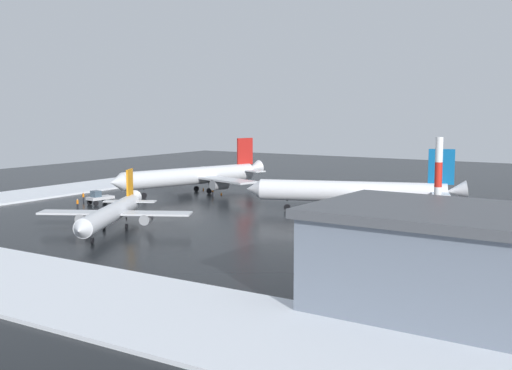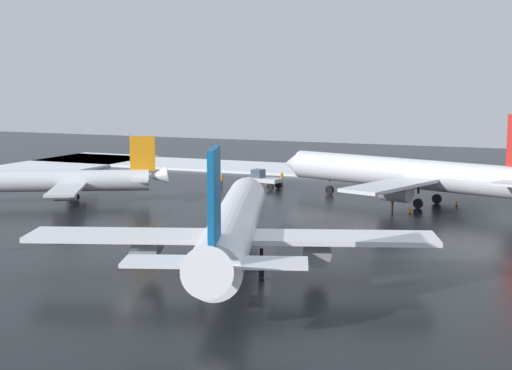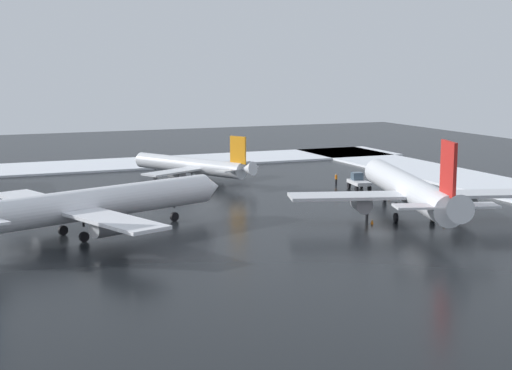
% 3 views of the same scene
% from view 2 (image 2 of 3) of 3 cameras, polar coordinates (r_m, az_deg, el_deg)
% --- Properties ---
extents(ground_plane, '(240.00, 240.00, 0.00)m').
position_cam_2_polar(ground_plane, '(58.14, -9.05, -6.71)').
color(ground_plane, black).
extents(snow_bank_left, '(14.00, 116.00, 0.36)m').
position_cam_2_polar(snow_bank_left, '(119.28, 8.34, 0.86)').
color(snow_bank_left, white).
rests_on(snow_bank_left, ground_plane).
extents(airplane_foreground_jet, '(29.57, 35.11, 10.67)m').
position_cam_2_polar(airplane_foreground_jet, '(91.71, 11.24, 0.81)').
color(airplane_foreground_jet, silver).
rests_on(airplane_foreground_jet, ground_plane).
extents(airplane_parked_portside, '(20.41, 23.92, 7.72)m').
position_cam_2_polar(airplane_parked_portside, '(93.96, -14.05, 0.29)').
color(airplane_parked_portside, silver).
rests_on(airplane_parked_portside, ground_plane).
extents(airplane_parked_starboard, '(34.32, 28.99, 10.56)m').
position_cam_2_polar(airplane_parked_starboard, '(58.26, -1.66, -3.06)').
color(airplane_parked_starboard, white).
rests_on(airplane_parked_starboard, ground_plane).
extents(pushback_tug, '(2.94, 4.90, 2.50)m').
position_cam_2_polar(pushback_tug, '(102.93, 0.46, 0.46)').
color(pushback_tug, silver).
rests_on(pushback_tug, ground_plane).
extents(ground_crew_near_tug, '(0.36, 0.36, 1.71)m').
position_cam_2_polar(ground_crew_near_tug, '(104.66, -2.51, 0.40)').
color(ground_crew_near_tug, black).
rests_on(ground_crew_near_tug, ground_plane).
extents(ground_crew_mid_apron, '(0.36, 0.36, 1.71)m').
position_cam_2_polar(ground_crew_mid_apron, '(87.13, 9.89, -1.21)').
color(ground_crew_mid_apron, black).
rests_on(ground_crew_mid_apron, ground_plane).
extents(ground_crew_by_nose_gear, '(0.36, 0.36, 1.71)m').
position_cam_2_polar(ground_crew_by_nose_gear, '(107.16, 1.88, 0.58)').
color(ground_crew_by_nose_gear, black).
rests_on(ground_crew_by_nose_gear, ground_plane).
extents(traffic_cone_near_nose, '(0.36, 0.36, 0.55)m').
position_cam_2_polar(traffic_cone_near_nose, '(92.67, 14.40, -1.24)').
color(traffic_cone_near_nose, orange).
rests_on(traffic_cone_near_nose, ground_plane).
extents(traffic_cone_mid_line, '(0.36, 0.36, 0.55)m').
position_cam_2_polar(traffic_cone_mid_line, '(86.26, 11.15, -1.81)').
color(traffic_cone_mid_line, orange).
rests_on(traffic_cone_mid_line, ground_plane).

